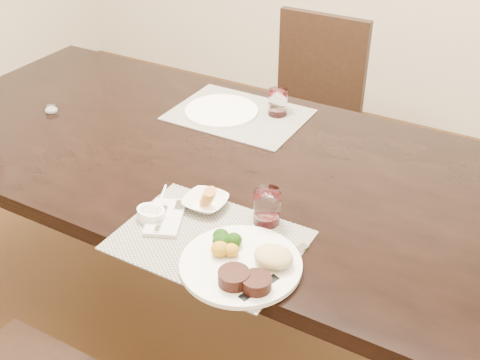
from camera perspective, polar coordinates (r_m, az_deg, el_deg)
The scene contains 14 objects.
ground_plane at distance 2.40m, azimuth -3.52°, elevation -12.65°, with size 4.50×4.50×0.00m, color #402914.
dining_table at distance 1.98m, azimuth -4.16°, elevation 1.02°, with size 2.00×1.00×0.75m.
chair_far at distance 2.78m, azimuth 6.63°, elevation 6.95°, with size 0.42×0.42×0.90m.
placemat_near at distance 1.54m, azimuth -2.96°, elevation -5.73°, with size 0.46×0.34×0.00m, color gray.
placemat_far at distance 2.14m, azimuth -0.12°, elevation 6.21°, with size 0.46×0.34×0.00m, color gray.
dinner_plate at distance 1.44m, azimuth 0.49°, elevation -7.95°, with size 0.29×0.29×0.05m.
napkin_fork at distance 1.61m, azimuth -7.07°, elevation -3.53°, with size 0.15×0.18×0.02m.
steak_knife at distance 1.41m, azimuth 2.43°, elevation -9.60°, with size 0.07×0.26×0.01m.
cracker_bowl at distance 1.64m, azimuth -3.28°, elevation -2.09°, with size 0.13×0.13×0.05m.
sauce_ramekin at distance 1.61m, azimuth -8.41°, elevation -3.17°, with size 0.08×0.12×0.06m.
wine_glass_near at distance 1.57m, azimuth 2.56°, elevation -2.72°, with size 0.07×0.07×0.10m.
far_plate at distance 2.15m, azimuth -1.78°, elevation 6.57°, with size 0.26×0.26×0.01m, color white.
wine_glass_far at distance 2.12m, azimuth 3.58°, elevation 7.23°, with size 0.07×0.07×0.09m.
salt_cellar at distance 2.26m, azimuth -17.46°, elevation 6.39°, with size 0.04×0.04×0.02m.
Camera 1 is at (0.96, -1.39, 1.71)m, focal length 45.00 mm.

